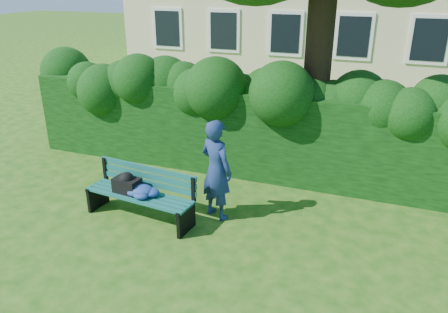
% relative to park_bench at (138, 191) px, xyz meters
% --- Properties ---
extents(ground, '(80.00, 80.00, 0.00)m').
position_rel_park_bench_xyz_m(ground, '(1.19, 0.37, -0.51)').
color(ground, '#1A500F').
rests_on(ground, ground).
extents(hedge, '(10.00, 1.00, 1.80)m').
position_rel_park_bench_xyz_m(hedge, '(1.19, 2.57, 0.39)').
color(hedge, black).
rests_on(hedge, ground).
extents(park_bench, '(2.01, 0.75, 0.89)m').
position_rel_park_bench_xyz_m(park_bench, '(0.00, 0.00, 0.00)').
color(park_bench, '#0F4D3E').
rests_on(park_bench, ground).
extents(man_reading, '(0.76, 0.64, 1.77)m').
position_rel_park_bench_xyz_m(man_reading, '(1.23, 0.53, 0.38)').
color(man_reading, navy).
rests_on(man_reading, ground).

